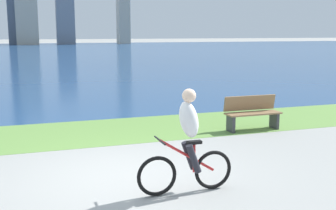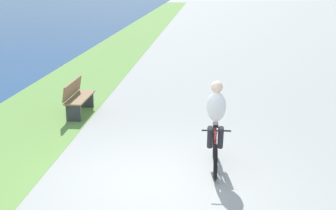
# 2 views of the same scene
# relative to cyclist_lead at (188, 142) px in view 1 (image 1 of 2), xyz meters

# --- Properties ---
(ground_plane) EXTENTS (300.00, 300.00, 0.00)m
(ground_plane) POSITION_rel_cyclist_lead_xyz_m (-0.83, 1.11, -0.84)
(ground_plane) COLOR #9E9E99
(grass_strip_bayside) EXTENTS (120.00, 2.96, 0.01)m
(grass_strip_bayside) POSITION_rel_cyclist_lead_xyz_m (-0.83, 4.63, -0.83)
(grass_strip_bayside) COLOR #6B9947
(grass_strip_bayside) RESTS_ON ground
(bay_water_surface) EXTENTS (300.00, 89.49, 0.00)m
(bay_water_surface) POSITION_rel_cyclist_lead_xyz_m (-0.83, 50.85, -0.84)
(bay_water_surface) COLOR navy
(bay_water_surface) RESTS_ON ground
(cyclist_lead) EXTENTS (1.62, 0.52, 1.69)m
(cyclist_lead) POSITION_rel_cyclist_lead_xyz_m (0.00, 0.00, 0.00)
(cyclist_lead) COLOR black
(cyclist_lead) RESTS_ON ground
(bench_far_along_path) EXTENTS (1.50, 0.47, 0.90)m
(bench_far_along_path) POSITION_rel_cyclist_lead_xyz_m (3.22, 3.57, -0.39)
(bench_far_along_path) COLOR olive
(bench_far_along_path) RESTS_ON ground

